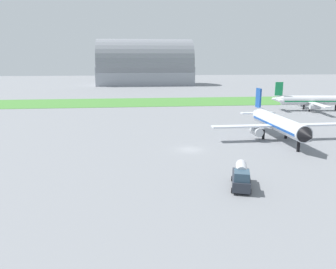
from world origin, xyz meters
The scene contains 6 objects.
ground_plane centered at (0.00, 0.00, 0.00)m, with size 600.00×600.00×0.00m, color gray.
grass_taxiway_strip centered at (0.00, 74.16, 0.04)m, with size 360.00×28.00×0.08m, color #478438.
airplane_parked_jet_far centered at (49.99, 45.64, 3.54)m, with size 27.30×27.78×9.82m.
airplane_midfield_jet centered at (20.60, 6.01, 3.75)m, with size 29.40×28.80×10.41m.
fuel_truck_near_gate centered at (3.80, -20.25, 1.58)m, with size 4.19×6.92×3.29m.
hangar_distant centered at (-2.16, 169.30, 12.63)m, with size 64.96×30.96×30.96m.
Camera 1 is at (-10.97, -62.39, 17.62)m, focal length 35.31 mm.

